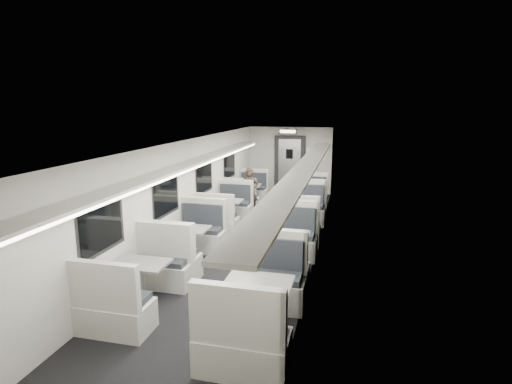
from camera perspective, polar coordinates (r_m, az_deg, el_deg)
The scene contains 19 objects.
room at distance 8.82m, azimuth -1.05°, elevation -0.59°, with size 3.24×12.24×2.64m.
booth_left_a at distance 12.78m, azimuth -1.18°, elevation -0.41°, with size 0.98×1.98×1.06m.
booth_left_b at distance 10.66m, azimuth -4.27°, elevation -2.97°, with size 1.01×2.04×1.09m.
booth_left_c at distance 8.30m, azimuth -9.83°, elevation -7.48°, with size 1.06×2.15×1.15m.
booth_left_d at distance 6.80m, azimuth -15.98°, elevation -12.45°, with size 1.04×2.10×1.13m.
booth_right_a at distance 12.05m, azimuth 7.58°, elevation -1.27°, with size 0.99×2.01×1.08m.
booth_right_b at distance 10.13m, azimuth 6.40°, elevation -3.62°, with size 1.11×2.25×1.20m.
booth_right_c at distance 7.76m, azimuth 4.04°, elevation -8.62°, with size 1.10×2.24×1.20m.
booth_right_d at distance 5.81m, azimuth 0.36°, elevation -16.06°, with size 1.12×2.27×1.22m.
passenger at distance 11.62m, azimuth -0.91°, elevation 0.03°, with size 0.51×0.33×1.39m, color black.
window_a at distance 12.41m, azimuth -3.79°, elevation 3.86°, with size 0.02×1.18×0.84m, color black.
window_b at distance 10.35m, azimuth -7.38°, elevation 2.09°, with size 0.02×1.18×0.84m, color black.
window_c at distance 8.38m, azimuth -12.70°, elevation -0.54°, with size 0.02×1.18×0.84m, color black.
window_d at distance 6.54m, azimuth -21.16°, elevation -4.69°, with size 0.02×1.18×0.84m, color black.
luggage_rack_left at distance 8.80m, azimuth -9.45°, elevation 3.96°, with size 0.46×10.40×0.09m.
luggage_rack_right at distance 8.17m, azimuth 6.90°, elevation 3.40°, with size 0.46×10.40×0.09m.
vestibule_door at distance 14.57m, azimuth 4.81°, elevation 3.87°, with size 1.10×0.13×2.10m.
exit_sign at distance 13.96m, azimuth 4.59°, elevation 8.63°, with size 0.62×0.12×0.16m.
wall_notice at distance 14.41m, azimuth 7.79°, elevation 5.55°, with size 0.32×0.02×0.40m, color white.
Camera 1 is at (2.15, -8.32, 3.17)m, focal length 28.00 mm.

